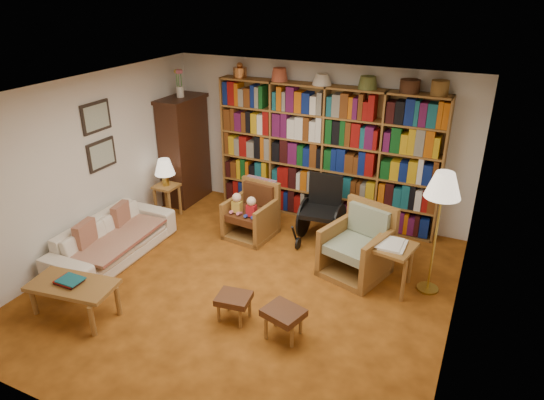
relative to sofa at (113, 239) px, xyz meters
The scene contains 23 objects.
floor 2.08m from the sofa, ahead, with size 5.00×5.00×0.00m, color #AD5E1A.
ceiling 3.02m from the sofa, ahead, with size 5.00×5.00×0.00m, color silver.
wall_back 3.49m from the sofa, 52.32° to the left, with size 5.00×5.00×0.00m, color silver.
wall_front 3.26m from the sofa, 48.85° to the right, with size 5.00×5.00×0.00m, color silver.
wall_left 1.07m from the sofa, 161.06° to the left, with size 5.00×5.00×0.00m, color silver.
wall_right 4.65m from the sofa, ahead, with size 5.00×5.00×0.00m, color silver.
bookshelf 3.47m from the sofa, 47.82° to the left, with size 3.60×0.30×2.42m.
curio_cabinet 2.26m from the sofa, 95.44° to the left, with size 0.50×0.95×2.40m.
framed_pictures 1.48m from the sofa, 133.30° to the left, with size 0.03×0.52×0.97m.
sofa is the anchor object (origin of this frame).
sofa_throw 0.05m from the sofa, ahead, with size 0.77×1.44×0.04m, color beige.
cushion_left 0.41m from the sofa, 110.38° to the left, with size 0.11×0.35×0.35m, color maroon.
cushion_right 0.41m from the sofa, 110.38° to the right, with size 0.12×0.37×0.37m, color maroon.
side_table_lamp 1.43m from the sofa, 94.02° to the left, with size 0.36×0.36×0.56m.
table_lamp 1.54m from the sofa, 94.02° to the left, with size 0.33×0.33×0.45m.
armchair_leather 2.09m from the sofa, 45.20° to the left, with size 0.73×0.77×0.85m.
armchair_sage 3.43m from the sofa, 19.49° to the left, with size 0.98×0.99×0.95m.
wheelchair 3.05m from the sofa, 35.02° to the left, with size 0.59×0.82×1.03m.
floor_lamp 4.48m from the sofa, 14.51° to the left, with size 0.43×0.43×1.62m.
side_table_papers 3.83m from the sofa, 13.97° to the left, with size 0.62×0.62×0.65m.
footstool_a 2.29m from the sofa, 12.39° to the right, with size 0.42×0.38×0.32m.
footstool_b 2.93m from the sofa, 10.25° to the right, with size 0.50×0.45×0.35m.
coffee_table 1.31m from the sofa, 67.48° to the right, with size 1.07×0.65×0.49m.
Camera 1 is at (2.56, -4.64, 3.63)m, focal length 32.00 mm.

